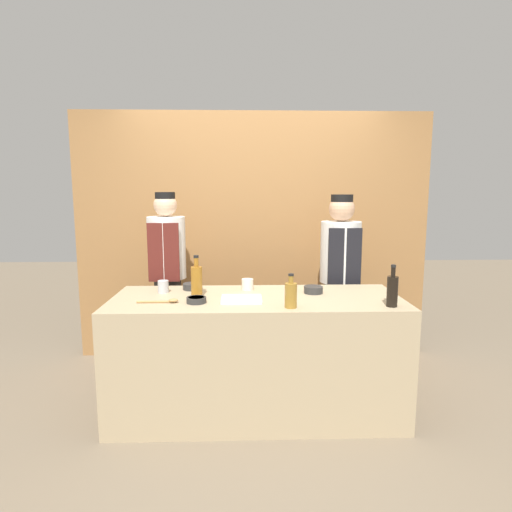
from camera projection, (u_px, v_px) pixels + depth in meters
ground_plane at (257, 410)px, 3.25m from camera, size 14.00×14.00×0.00m
cabinet_wall at (253, 236)px, 4.28m from camera, size 3.45×0.18×2.40m
counter at (257, 355)px, 3.19m from camera, size 2.11×0.81×0.88m
sauce_bowl_purple at (313, 289)px, 3.24m from camera, size 0.14×0.14×0.05m
sauce_bowl_orange at (192, 286)px, 3.37m from camera, size 0.15×0.15×0.05m
sauce_bowl_green at (196, 300)px, 2.96m from camera, size 0.14×0.14×0.04m
cutting_board at (242, 299)px, 3.02m from camera, size 0.28×0.22×0.02m
bottle_vinegar at (291, 294)px, 2.83m from camera, size 0.08×0.08×0.23m
bottle_soy at (392, 290)px, 2.85m from camera, size 0.07×0.07×0.28m
bottle_amber at (197, 280)px, 3.13m from camera, size 0.08×0.08×0.31m
cup_steel at (163, 287)px, 3.25m from camera, size 0.08×0.08×0.09m
cup_cream at (248, 284)px, 3.35m from camera, size 0.09×0.09×0.09m
wooden_spoon at (165, 301)px, 2.96m from camera, size 0.29×0.05×0.03m
chef_left at (168, 277)px, 3.78m from camera, size 0.33×0.33×1.64m
chef_right at (340, 278)px, 3.83m from camera, size 0.35×0.35×1.62m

